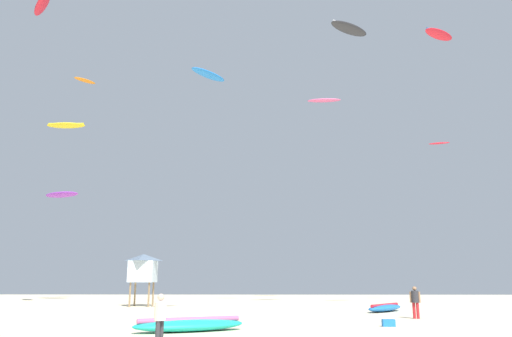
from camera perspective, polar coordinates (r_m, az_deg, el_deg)
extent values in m
cylinder|color=#2D2D33|center=(16.70, -11.07, -18.46)|extent=(0.15, 0.15, 0.81)
cylinder|color=#2D2D33|center=(16.55, -11.47, -18.50)|extent=(0.15, 0.15, 0.81)
cylinder|color=silver|center=(16.57, -11.16, -16.04)|extent=(0.37, 0.37, 0.61)
cylinder|color=beige|center=(16.75, -10.70, -16.11)|extent=(0.11, 0.11, 0.56)
cylinder|color=beige|center=(16.40, -11.63, -16.14)|extent=(0.11, 0.11, 0.56)
sphere|color=beige|center=(16.55, -11.09, -14.59)|extent=(0.22, 0.22, 0.22)
cylinder|color=#B21E23|center=(29.29, 18.05, -15.56)|extent=(0.16, 0.16, 0.85)
cylinder|color=#B21E23|center=(29.27, 18.45, -15.54)|extent=(0.16, 0.16, 0.85)
cylinder|color=#2D2D33|center=(29.25, 18.14, -14.09)|extent=(0.39, 0.39, 0.64)
cylinder|color=#936B4C|center=(29.28, 17.69, -14.17)|extent=(0.11, 0.11, 0.59)
cylinder|color=#936B4C|center=(29.22, 18.61, -14.11)|extent=(0.11, 0.11, 0.59)
sphere|color=#936B4C|center=(29.24, 18.08, -13.23)|extent=(0.23, 0.23, 0.23)
ellipsoid|color=blue|center=(35.00, 14.89, -15.53)|extent=(3.66, 4.27, 0.53)
cylinder|color=red|center=(34.99, 14.87, -15.21)|extent=(2.59, 3.34, 0.19)
ellipsoid|color=#19B29E|center=(21.28, -7.80, -17.73)|extent=(4.83, 3.26, 0.56)
cylinder|color=#E5598C|center=(21.26, -7.78, -17.16)|extent=(4.00, 2.07, 0.21)
cylinder|color=#8C704C|center=(41.97, -11.98, -14.21)|extent=(0.14, 0.14, 1.90)
cylinder|color=#8C704C|center=(40.51, -12.46, -14.25)|extent=(0.14, 0.14, 1.90)
cylinder|color=#8C704C|center=(42.33, -14.02, -14.10)|extent=(0.14, 0.14, 1.90)
cylinder|color=#8C704C|center=(40.88, -14.57, -14.12)|extent=(0.14, 0.14, 1.90)
cube|color=silver|center=(41.41, -13.13, -11.68)|extent=(2.00, 2.00, 1.70)
pyramid|color=slate|center=(41.44, -13.05, -10.13)|extent=(2.30, 2.30, 0.55)
cube|color=blue|center=(24.11, 15.28, -17.07)|extent=(0.56, 0.36, 0.32)
ellipsoid|color=purple|center=(54.24, -21.83, -2.86)|extent=(4.40, 2.73, 0.68)
ellipsoid|color=#2D2D33|center=(43.57, 10.87, 15.80)|extent=(3.95, 3.27, 0.67)
cylinder|color=white|center=(43.65, 10.86, 16.01)|extent=(3.10, 2.27, 0.18)
ellipsoid|color=red|center=(53.19, 20.68, 2.79)|extent=(2.10, 1.14, 0.32)
ellipsoid|color=orange|center=(54.88, -19.43, 9.70)|extent=(2.11, 2.21, 0.29)
ellipsoid|color=yellow|center=(54.07, -21.39, 4.73)|extent=(3.96, 1.19, 0.58)
cylinder|color=yellow|center=(54.12, -21.37, 4.91)|extent=(3.64, 0.20, 0.17)
ellipsoid|color=red|center=(45.90, -23.79, 17.22)|extent=(3.32, 4.08, 1.03)
cylinder|color=#19B29E|center=(45.99, -23.77, 17.42)|extent=(2.31, 3.24, 0.18)
ellipsoid|color=red|center=(43.73, 20.65, 14.50)|extent=(3.16, 2.50, 0.64)
cylinder|color=blue|center=(43.79, 20.64, 14.66)|extent=(2.52, 1.69, 0.14)
ellipsoid|color=#E5598C|center=(56.77, 7.98, 7.92)|extent=(3.88, 1.35, 0.48)
ellipsoid|color=blue|center=(32.48, -5.60, 10.90)|extent=(2.44, 2.70, 0.31)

